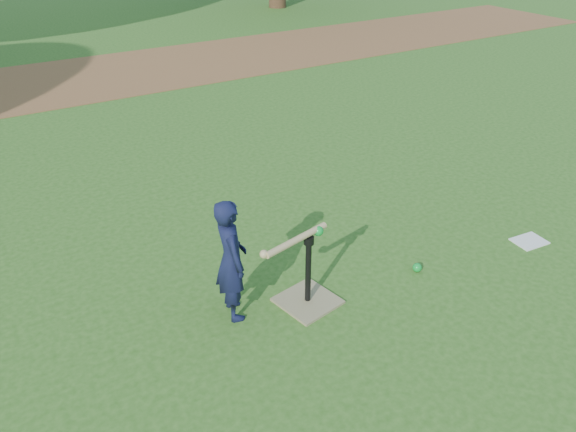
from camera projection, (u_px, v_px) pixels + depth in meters
ground at (341, 298)px, 4.55m from camera, size 80.00×80.00×0.00m
dirt_strip at (94, 77)px, 10.09m from camera, size 24.00×3.00×0.01m
child at (231, 260)px, 4.15m from camera, size 0.30×0.40×0.99m
wiffle_ball_ground at (417, 267)px, 4.85m from camera, size 0.08×0.08×0.08m
clipboard at (529, 241)px, 5.29m from camera, size 0.32×0.26×0.01m
batting_tee at (308, 291)px, 4.45m from camera, size 0.50×0.50×0.61m
swing_action at (298, 239)px, 4.13m from camera, size 0.63×0.18×0.09m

